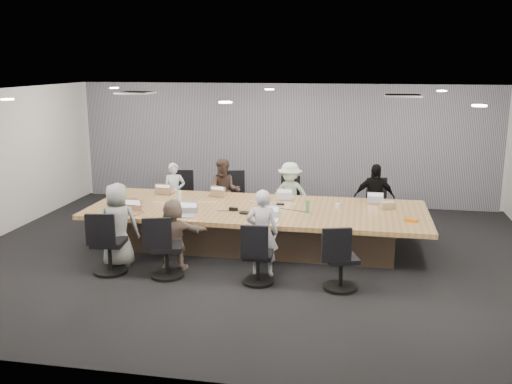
% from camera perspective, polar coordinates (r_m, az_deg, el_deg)
% --- Properties ---
extents(floor, '(10.00, 8.00, 0.00)m').
position_cam_1_polar(floor, '(9.96, -0.43, -6.41)').
color(floor, black).
rests_on(floor, ground).
extents(ceiling, '(10.00, 8.00, 0.00)m').
position_cam_1_polar(ceiling, '(9.41, -0.46, 9.90)').
color(ceiling, white).
rests_on(ceiling, wall_back).
extents(wall_back, '(10.00, 0.00, 2.80)m').
position_cam_1_polar(wall_back, '(13.48, 2.84, 4.83)').
color(wall_back, beige).
rests_on(wall_back, ground).
extents(wall_front, '(10.00, 0.00, 2.80)m').
position_cam_1_polar(wall_front, '(5.84, -8.04, -6.17)').
color(wall_front, beige).
rests_on(wall_front, ground).
extents(curtain, '(9.80, 0.04, 2.80)m').
position_cam_1_polar(curtain, '(13.40, 2.79, 4.78)').
color(curtain, gray).
rests_on(curtain, ground).
extents(conference_table, '(6.00, 2.20, 0.74)m').
position_cam_1_polar(conference_table, '(10.30, 0.10, -3.40)').
color(conference_table, '#463528').
rests_on(conference_table, ground).
extents(chair_0, '(0.59, 0.59, 0.80)m').
position_cam_1_polar(chair_0, '(12.39, -7.61, -0.71)').
color(chair_0, black).
rests_on(chair_0, ground).
extents(chair_1, '(0.73, 0.73, 0.85)m').
position_cam_1_polar(chair_1, '(12.09, -2.75, -0.82)').
color(chair_1, black).
rests_on(chair_1, ground).
extents(chair_2, '(0.63, 0.63, 0.75)m').
position_cam_1_polar(chair_2, '(11.87, 3.61, -1.34)').
color(chair_2, black).
rests_on(chair_2, ground).
extents(chair_3, '(0.62, 0.62, 0.77)m').
position_cam_1_polar(chair_3, '(11.79, 11.64, -1.65)').
color(chair_3, black).
rests_on(chair_3, ground).
extents(chair_4, '(0.64, 0.64, 0.84)m').
position_cam_1_polar(chair_4, '(9.36, -14.45, -5.39)').
color(chair_4, black).
rests_on(chair_4, ground).
extents(chair_5, '(0.69, 0.69, 0.81)m').
position_cam_1_polar(chair_5, '(9.02, -8.93, -5.94)').
color(chair_5, black).
rests_on(chair_5, ground).
extents(chair_6, '(0.54, 0.54, 0.75)m').
position_cam_1_polar(chair_6, '(8.66, 0.21, -6.79)').
color(chair_6, black).
rests_on(chair_6, ground).
extents(chair_7, '(0.67, 0.67, 0.80)m').
position_cam_1_polar(chair_7, '(8.53, 8.51, -7.09)').
color(chair_7, black).
rests_on(chair_7, ground).
extents(person_0, '(0.51, 0.39, 1.25)m').
position_cam_1_polar(person_0, '(12.01, -8.16, -0.06)').
color(person_0, silver).
rests_on(person_0, ground).
extents(laptop_0, '(0.35, 0.25, 0.02)m').
position_cam_1_polar(laptop_0, '(11.48, -9.05, -0.06)').
color(laptop_0, '#8C6647').
rests_on(laptop_0, conference_table).
extents(person_1, '(0.75, 0.64, 1.37)m').
position_cam_1_polar(person_1, '(11.70, -3.16, 0.01)').
color(person_1, '#3D2D27').
rests_on(person_1, ground).
extents(laptop_1, '(0.35, 0.29, 0.02)m').
position_cam_1_polar(laptop_1, '(11.17, -3.84, -0.29)').
color(laptop_1, '#8C6647').
rests_on(laptop_1, conference_table).
extents(person_2, '(0.90, 0.57, 1.34)m').
position_cam_1_polar(person_2, '(11.46, 3.41, -0.34)').
color(person_2, '#AAC6AF').
rests_on(person_2, ground).
extents(laptop_2, '(0.31, 0.23, 0.02)m').
position_cam_1_polar(laptop_2, '(10.91, 3.05, -0.59)').
color(laptop_2, '#B2B2B7').
rests_on(laptop_2, conference_table).
extents(person_3, '(0.82, 0.38, 1.37)m').
position_cam_1_polar(person_3, '(11.38, 11.73, -0.62)').
color(person_3, black).
rests_on(person_3, ground).
extents(laptop_3, '(0.29, 0.20, 0.02)m').
position_cam_1_polar(laptop_3, '(10.83, 11.79, -0.96)').
color(laptop_3, '#B2B2B7').
rests_on(laptop_3, conference_table).
extents(person_4, '(0.76, 0.58, 1.39)m').
position_cam_1_polar(person_4, '(9.59, -13.66, -3.21)').
color(person_4, gray).
rests_on(person_4, ground).
extents(laptop_4, '(0.39, 0.30, 0.02)m').
position_cam_1_polar(laptop_4, '(10.06, -12.41, -2.06)').
color(laptop_4, '#8C6647').
rests_on(laptop_4, conference_table).
extents(person_5, '(1.13, 0.55, 1.17)m').
position_cam_1_polar(person_5, '(9.27, -8.25, -4.21)').
color(person_5, '#745F51').
rests_on(person_5, ground).
extents(laptop_5, '(0.38, 0.28, 0.02)m').
position_cam_1_polar(laptop_5, '(9.73, -7.25, -2.36)').
color(laptop_5, '#B2B2B7').
rests_on(laptop_5, conference_table).
extents(person_6, '(0.53, 0.38, 1.39)m').
position_cam_1_polar(person_6, '(8.89, 0.62, -4.10)').
color(person_6, '#AFADBB').
rests_on(person_6, ground).
extents(laptop_6, '(0.34, 0.24, 0.02)m').
position_cam_1_polar(laptop_6, '(9.40, 1.21, -2.81)').
color(laptop_6, '#B2B2B7').
rests_on(laptop_6, conference_table).
extents(bottle_green_left, '(0.08, 0.08, 0.23)m').
position_cam_1_polar(bottle_green_left, '(11.24, -13.02, 0.04)').
color(bottle_green_left, '#3C8D4E').
rests_on(bottle_green_left, conference_table).
extents(bottle_green_right, '(0.07, 0.07, 0.22)m').
position_cam_1_polar(bottle_green_right, '(9.87, 5.18, -1.47)').
color(bottle_green_right, '#3C8D4E').
rests_on(bottle_green_right, conference_table).
extents(bottle_clear, '(0.09, 0.09, 0.24)m').
position_cam_1_polar(bottle_clear, '(10.58, -7.67, -0.49)').
color(bottle_clear, silver).
rests_on(bottle_clear, conference_table).
extents(cup_white_far, '(0.09, 0.09, 0.09)m').
position_cam_1_polar(cup_white_far, '(10.24, 0.50, -1.26)').
color(cup_white_far, white).
rests_on(cup_white_far, conference_table).
extents(cup_white_near, '(0.08, 0.08, 0.10)m').
position_cam_1_polar(cup_white_near, '(10.23, 8.15, -1.40)').
color(cup_white_near, white).
rests_on(cup_white_near, conference_table).
extents(mug_brown, '(0.12, 0.12, 0.11)m').
position_cam_1_polar(mug_brown, '(10.74, -12.09, -0.85)').
color(mug_brown, brown).
rests_on(mug_brown, conference_table).
extents(mic_left, '(0.16, 0.13, 0.03)m').
position_cam_1_polar(mic_left, '(9.80, -1.21, -2.12)').
color(mic_left, black).
rests_on(mic_left, conference_table).
extents(mic_right, '(0.15, 0.11, 0.03)m').
position_cam_1_polar(mic_right, '(10.43, 2.45, -1.19)').
color(mic_right, black).
rests_on(mic_right, conference_table).
extents(stapler, '(0.16, 0.07, 0.06)m').
position_cam_1_polar(stapler, '(10.00, -2.26, -1.72)').
color(stapler, black).
rests_on(stapler, conference_table).
extents(canvas_bag, '(0.29, 0.23, 0.13)m').
position_cam_1_polar(canvas_bag, '(10.36, 13.02, -1.32)').
color(canvas_bag, tan).
rests_on(canvas_bag, conference_table).
extents(snack_packet, '(0.23, 0.19, 0.04)m').
position_cam_1_polar(snack_packet, '(9.68, 15.27, -2.73)').
color(snack_packet, '#C56306').
rests_on(snack_packet, conference_table).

